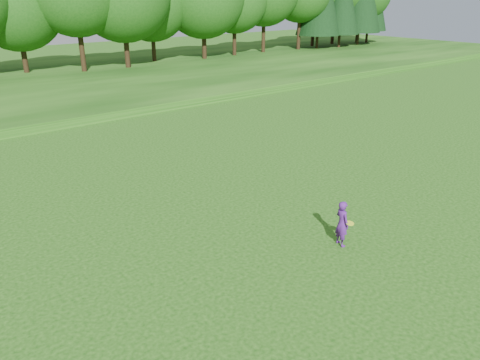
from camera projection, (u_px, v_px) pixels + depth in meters
ground at (298, 248)px, 15.19m from camera, size 140.00×140.00×0.00m
berm at (10, 87)px, 39.59m from camera, size 130.00×30.00×0.60m
walking_path at (71, 123)px, 29.60m from camera, size 130.00×1.60×0.04m
woman at (342, 223)px, 15.09m from camera, size 0.50×0.71×1.56m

